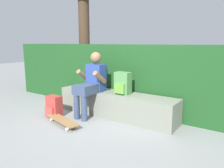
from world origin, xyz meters
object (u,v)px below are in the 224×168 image
(skateboard_near_person, at_px, (63,120))
(backpack_on_ground, at_px, (54,107))
(backpack_on_bench, at_px, (123,84))
(bench_main, at_px, (115,104))
(person_skater, at_px, (91,82))

(skateboard_near_person, height_order, backpack_on_ground, backpack_on_ground)
(backpack_on_bench, bearing_deg, backpack_on_ground, -148.01)
(bench_main, relative_size, person_skater, 1.97)
(skateboard_near_person, bearing_deg, backpack_on_bench, 53.40)
(person_skater, distance_m, backpack_on_ground, 0.85)
(bench_main, bearing_deg, backpack_on_bench, -3.35)
(person_skater, height_order, backpack_on_bench, person_skater)
(person_skater, bearing_deg, backpack_on_bench, 20.56)
(person_skater, bearing_deg, backpack_on_ground, -138.38)
(person_skater, xyz_separation_m, backpack_on_bench, (0.56, 0.21, -0.00))
(skateboard_near_person, xyz_separation_m, backpack_on_ground, (-0.44, 0.19, 0.12))
(person_skater, distance_m, skateboard_near_person, 0.89)
(person_skater, relative_size, backpack_on_bench, 3.02)
(skateboard_near_person, bearing_deg, bench_main, 61.03)
(bench_main, height_order, skateboard_near_person, bench_main)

